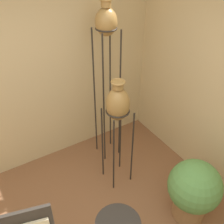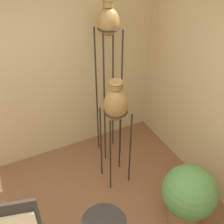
{
  "view_description": "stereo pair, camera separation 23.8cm",
  "coord_description": "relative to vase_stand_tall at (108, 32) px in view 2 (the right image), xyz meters",
  "views": [
    {
      "loc": [
        -0.43,
        -1.02,
        2.8
      ],
      "look_at": [
        0.98,
        1.26,
        0.91
      ],
      "focal_mm": 42.0,
      "sensor_mm": 36.0,
      "label": 1
    },
    {
      "loc": [
        -0.22,
        -1.14,
        2.8
      ],
      "look_at": [
        0.98,
        1.26,
        0.91
      ],
      "focal_mm": 42.0,
      "sensor_mm": 36.0,
      "label": 2
    }
  ],
  "objects": [
    {
      "name": "wall_back",
      "position": [
        -1.06,
        0.43,
        -0.49
      ],
      "size": [
        7.82,
        0.06,
        2.7
      ],
      "color": "#D1B784",
      "rests_on": "ground_plane"
    },
    {
      "name": "vase_stand_tall",
      "position": [
        0.0,
        0.0,
        0.0
      ],
      "size": [
        0.26,
        0.26,
        2.19
      ],
      "color": "#28231E",
      "rests_on": "ground_plane"
    },
    {
      "name": "vase_stand_medium",
      "position": [
        -0.16,
        -0.5,
        -0.67
      ],
      "size": [
        0.29,
        0.29,
        1.48
      ],
      "color": "#28231E",
      "rests_on": "ground_plane"
    },
    {
      "name": "potted_plant",
      "position": [
        0.26,
        -1.42,
        -1.4
      ],
      "size": [
        0.59,
        0.59,
        0.79
      ],
      "color": "olive",
      "rests_on": "ground_plane"
    }
  ]
}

